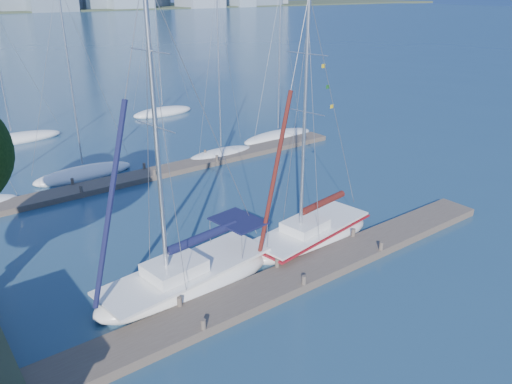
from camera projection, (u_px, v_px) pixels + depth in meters
ground at (290, 283)px, 22.09m from camera, size 700.00×700.00×0.00m
near_dock at (290, 279)px, 22.02m from camera, size 26.00×2.00×0.40m
far_dock at (163, 171)px, 34.95m from camera, size 30.00×1.80×0.36m
sailboat_navy at (186, 268)px, 21.30m from camera, size 8.66×3.76×13.26m
sailboat_maroon at (311, 224)px, 25.23m from camera, size 7.84×3.58×12.44m
bg_boat_1 at (84, 173)px, 34.41m from camera, size 6.92×2.55×12.94m
bg_boat_3 at (221, 154)px, 38.41m from camera, size 6.06×4.03×12.57m
bg_boat_4 at (278, 136)px, 42.93m from camera, size 7.40×4.20×12.46m
bg_boat_6 at (13, 139)px, 42.11m from camera, size 8.10×2.74×11.70m
bg_boat_7 at (163, 112)px, 51.27m from camera, size 6.54×2.45×13.58m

